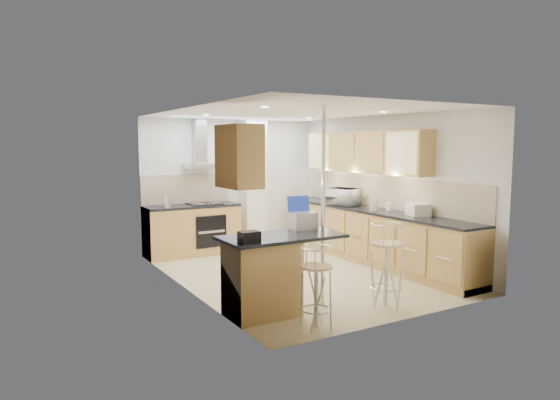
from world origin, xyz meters
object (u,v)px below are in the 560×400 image
microwave (344,197)px  laptop (303,221)px  bread_bin (418,209)px  bar_stool_near (316,287)px  bar_stool_end (386,265)px

microwave → laptop: (-2.10, -1.89, -0.02)m
bread_bin → bar_stool_near: bearing=-135.8°
bar_stool_near → microwave: bearing=32.0°
bar_stool_near → bread_bin: (2.69, 1.15, 0.55)m
microwave → bread_bin: 1.62m
bread_bin → microwave: bearing=118.4°
microwave → bar_stool_end: size_ratio=0.53×
microwave → bar_stool_end: 2.93m
bar_stool_end → bread_bin: bread_bin is taller
laptop → bar_stool_end: (0.80, -0.68, -0.52)m
microwave → bar_stool_near: (-2.48, -2.76, -0.61)m
bar_stool_near → bar_stool_end: (1.18, 0.18, 0.07)m
microwave → bar_stool_near: 3.76m
microwave → bar_stool_near: microwave is taller
laptop → bar_stool_end: laptop is taller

